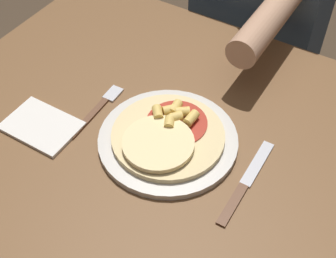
% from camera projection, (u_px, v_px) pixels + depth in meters
% --- Properties ---
extents(dining_table, '(1.11, 0.85, 0.72)m').
position_uv_depth(dining_table, '(175.00, 175.00, 1.03)').
color(dining_table, brown).
rests_on(dining_table, ground_plane).
extents(plate, '(0.28, 0.28, 0.01)m').
position_uv_depth(plate, '(168.00, 140.00, 0.94)').
color(plate, beige).
rests_on(plate, dining_table).
extents(pizza, '(0.23, 0.23, 0.04)m').
position_uv_depth(pizza, '(167.00, 135.00, 0.93)').
color(pizza, '#E0C689').
rests_on(pizza, plate).
extents(fork, '(0.03, 0.18, 0.00)m').
position_uv_depth(fork, '(99.00, 108.00, 1.01)').
color(fork, brown).
rests_on(fork, dining_table).
extents(knife, '(0.02, 0.22, 0.00)m').
position_uv_depth(knife, '(245.00, 183.00, 0.88)').
color(knife, brown).
rests_on(knife, dining_table).
extents(napkin, '(0.15, 0.11, 0.01)m').
position_uv_depth(napkin, '(42.00, 126.00, 0.97)').
color(napkin, silver).
rests_on(napkin, dining_table).
extents(person_diner, '(0.36, 0.52, 1.15)m').
position_uv_depth(person_diner, '(260.00, 11.00, 1.36)').
color(person_diner, '#2D2D38').
rests_on(person_diner, ground_plane).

